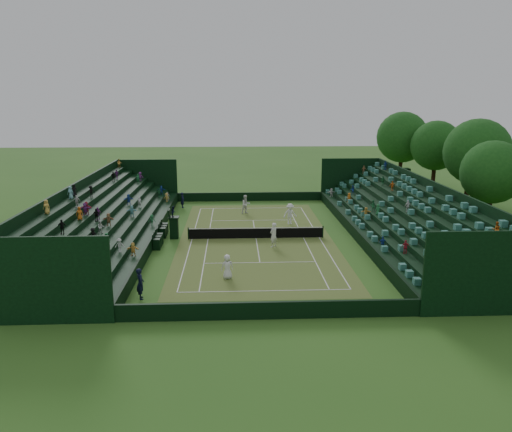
# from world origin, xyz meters

# --- Properties ---
(ground) EXTENTS (160.00, 160.00, 0.00)m
(ground) POSITION_xyz_m (0.00, 0.00, 0.00)
(ground) COLOR #31631F
(ground) RESTS_ON ground
(court_surface) EXTENTS (12.97, 26.77, 0.01)m
(court_surface) POSITION_xyz_m (0.00, 0.00, 0.01)
(court_surface) COLOR #427627
(court_surface) RESTS_ON ground
(perimeter_wall_north) EXTENTS (17.17, 0.20, 1.00)m
(perimeter_wall_north) POSITION_xyz_m (0.00, 15.88, 0.50)
(perimeter_wall_north) COLOR black
(perimeter_wall_north) RESTS_ON ground
(perimeter_wall_south) EXTENTS (17.17, 0.20, 1.00)m
(perimeter_wall_south) POSITION_xyz_m (0.00, -15.88, 0.50)
(perimeter_wall_south) COLOR black
(perimeter_wall_south) RESTS_ON ground
(perimeter_wall_east) EXTENTS (0.20, 31.77, 1.00)m
(perimeter_wall_east) POSITION_xyz_m (8.48, 0.00, 0.50)
(perimeter_wall_east) COLOR black
(perimeter_wall_east) RESTS_ON ground
(perimeter_wall_west) EXTENTS (0.20, 31.77, 1.00)m
(perimeter_wall_west) POSITION_xyz_m (-8.48, 0.00, 0.50)
(perimeter_wall_west) COLOR black
(perimeter_wall_west) RESTS_ON ground
(north_grandstand) EXTENTS (6.60, 32.00, 4.90)m
(north_grandstand) POSITION_xyz_m (12.66, 0.00, 1.55)
(north_grandstand) COLOR black
(north_grandstand) RESTS_ON ground
(south_grandstand) EXTENTS (6.60, 32.00, 4.90)m
(south_grandstand) POSITION_xyz_m (-12.66, 0.00, 1.55)
(south_grandstand) COLOR black
(south_grandstand) RESTS_ON ground
(tennis_net) EXTENTS (11.67, 0.10, 1.06)m
(tennis_net) POSITION_xyz_m (0.00, 0.00, 0.53)
(tennis_net) COLOR black
(tennis_net) RESTS_ON ground
(scoreboard_tower) EXTENTS (2.00, 1.00, 3.70)m
(scoreboard_tower) POSITION_xyz_m (17.75, 16.00, 3.14)
(scoreboard_tower) COLOR black
(scoreboard_tower) RESTS_ON ground
(tree_row) EXTENTS (9.95, 35.67, 10.00)m
(tree_row) POSITION_xyz_m (22.03, 11.17, 6.12)
(tree_row) COLOR black
(tree_row) RESTS_ON ground
(umpire_chair) EXTENTS (0.90, 0.90, 2.83)m
(umpire_chair) POSITION_xyz_m (-7.04, 0.43, 1.21)
(umpire_chair) COLOR black
(umpire_chair) RESTS_ON ground
(courtside_chairs) EXTENTS (0.59, 5.55, 1.27)m
(courtside_chairs) POSITION_xyz_m (-8.08, -0.28, 0.48)
(courtside_chairs) COLOR black
(courtside_chairs) RESTS_ON ground
(player_near_west) EXTENTS (0.92, 0.71, 1.68)m
(player_near_west) POSITION_xyz_m (-2.36, -9.57, 0.84)
(player_near_west) COLOR white
(player_near_west) RESTS_ON ground
(player_near_east) EXTENTS (0.87, 0.86, 2.03)m
(player_near_east) POSITION_xyz_m (1.31, -2.52, 1.01)
(player_near_east) COLOR white
(player_near_east) RESTS_ON ground
(player_far_west) EXTENTS (1.17, 1.07, 1.95)m
(player_far_west) POSITION_xyz_m (-0.63, 9.44, 0.98)
(player_far_west) COLOR white
(player_far_west) RESTS_ON ground
(player_far_east) EXTENTS (1.42, 0.99, 2.00)m
(player_far_east) POSITION_xyz_m (3.46, 4.83, 1.00)
(player_far_east) COLOR white
(player_far_east) RESTS_ON ground
(line_judge_north) EXTENTS (0.42, 0.63, 1.70)m
(line_judge_north) POSITION_xyz_m (-7.48, 12.58, 0.85)
(line_judge_north) COLOR black
(line_judge_north) RESTS_ON ground
(line_judge_south) EXTENTS (0.64, 0.81, 1.93)m
(line_judge_south) POSITION_xyz_m (-7.55, -12.72, 0.97)
(line_judge_south) COLOR black
(line_judge_south) RESTS_ON ground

